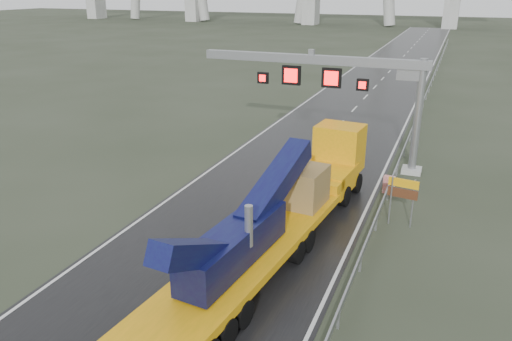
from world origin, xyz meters
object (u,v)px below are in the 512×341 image
at_px(striped_barrier, 389,185).
at_px(sign_gantry, 343,80).
at_px(exit_sign_pair, 403,193).
at_px(heavy_haul_truck, 290,202).

bearing_deg(striped_barrier, sign_gantry, 143.44).
relative_size(sign_gantry, exit_sign_pair, 5.90).
distance_m(heavy_haul_truck, striped_barrier, 8.14).
height_order(sign_gantry, striped_barrier, sign_gantry).
height_order(heavy_haul_truck, striped_barrier, heavy_haul_truck).
distance_m(sign_gantry, striped_barrier, 7.55).
distance_m(heavy_haul_truck, exit_sign_pair, 5.70).
bearing_deg(striped_barrier, heavy_haul_truck, -107.75).
relative_size(sign_gantry, heavy_haul_truck, 0.76).
relative_size(heavy_haul_truck, exit_sign_pair, 7.81).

